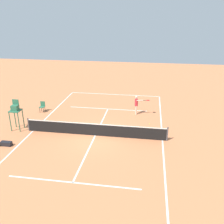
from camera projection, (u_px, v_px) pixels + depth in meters
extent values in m
plane|color=#D37A4C|center=(95.00, 135.00, 18.31)|extent=(60.00, 60.00, 0.00)
cube|color=white|center=(115.00, 94.00, 27.57)|extent=(9.85, 0.10, 0.01)
cube|color=white|center=(162.00, 140.00, 17.60)|extent=(0.10, 20.22, 0.01)
cube|color=white|center=(33.00, 131.00, 19.02)|extent=(0.10, 20.22, 0.01)
cube|color=white|center=(108.00, 109.00, 23.40)|extent=(7.39, 0.10, 0.01)
cube|color=white|center=(73.00, 182.00, 13.21)|extent=(7.39, 0.10, 0.01)
cube|color=white|center=(95.00, 135.00, 18.31)|extent=(0.10, 11.12, 0.01)
cylinder|color=#4C4C51|center=(167.00, 134.00, 17.36)|extent=(0.10, 0.10, 1.07)
cylinder|color=#4C4C51|center=(29.00, 124.00, 18.86)|extent=(0.10, 0.10, 1.07)
cube|color=black|center=(95.00, 130.00, 18.14)|extent=(10.45, 0.03, 0.91)
cube|color=white|center=(95.00, 124.00, 17.96)|extent=(10.45, 0.04, 0.06)
cylinder|color=beige|center=(136.00, 110.00, 22.14)|extent=(0.12, 0.12, 0.81)
cylinder|color=beige|center=(136.00, 110.00, 21.95)|extent=(0.12, 0.12, 0.81)
cylinder|color=red|center=(136.00, 102.00, 21.77)|extent=(0.28, 0.28, 0.63)
sphere|color=beige|center=(137.00, 97.00, 21.59)|extent=(0.23, 0.23, 0.23)
cylinder|color=beige|center=(136.00, 101.00, 21.93)|extent=(0.09, 0.09, 0.56)
cylinder|color=beige|center=(140.00, 100.00, 21.52)|extent=(0.57, 0.19, 0.09)
cylinder|color=black|center=(145.00, 100.00, 21.53)|extent=(0.26, 0.08, 0.04)
ellipsoid|color=red|center=(148.00, 100.00, 21.54)|extent=(0.37, 0.33, 0.04)
sphere|color=#CCE033|center=(149.00, 124.00, 20.15)|extent=(0.07, 0.07, 0.07)
cylinder|color=#2D6B4C|center=(19.00, 122.00, 18.63)|extent=(0.07, 0.07, 1.55)
cylinder|color=#2D6B4C|center=(10.00, 122.00, 18.73)|extent=(0.07, 0.07, 1.55)
cylinder|color=#2D6B4C|center=(23.00, 119.00, 19.27)|extent=(0.07, 0.07, 1.55)
cylinder|color=#2D6B4C|center=(15.00, 118.00, 19.37)|extent=(0.07, 0.07, 1.55)
cube|color=#2D6B4C|center=(15.00, 111.00, 18.70)|extent=(0.80, 0.80, 0.06)
cube|color=#2D6B4C|center=(15.00, 108.00, 18.61)|extent=(0.50, 0.44, 0.40)
cube|color=#2D6B4C|center=(16.00, 103.00, 18.67)|extent=(0.50, 0.06, 0.50)
cylinder|color=#262626|center=(43.00, 110.00, 22.44)|extent=(0.04, 0.04, 0.45)
cylinder|color=#262626|center=(40.00, 110.00, 22.49)|extent=(0.04, 0.04, 0.45)
cylinder|color=#262626|center=(45.00, 109.00, 22.76)|extent=(0.04, 0.04, 0.45)
cylinder|color=#262626|center=(41.00, 109.00, 22.81)|extent=(0.04, 0.04, 0.45)
cube|color=#2D6B4C|center=(42.00, 107.00, 22.53)|extent=(0.44, 0.44, 0.06)
cube|color=#2D6B4C|center=(43.00, 104.00, 22.64)|extent=(0.44, 0.04, 0.44)
cube|color=black|center=(6.00, 144.00, 16.85)|extent=(0.76, 0.32, 0.30)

